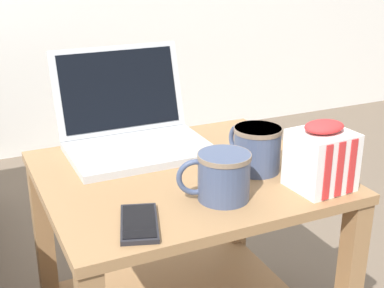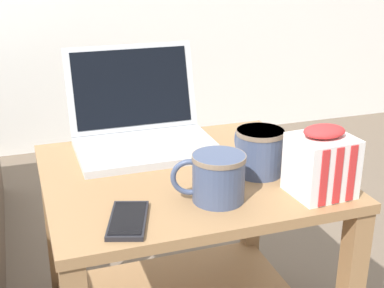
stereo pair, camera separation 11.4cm
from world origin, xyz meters
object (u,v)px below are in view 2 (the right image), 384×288
at_px(cell_phone, 128,220).
at_px(snack_bag, 321,163).
at_px(mug_front_right, 259,149).
at_px(mug_front_left, 217,175).
at_px(laptop, 142,128).

bearing_deg(cell_phone, snack_bag, -0.94).
bearing_deg(snack_bag, mug_front_right, 118.88).
bearing_deg(cell_phone, mug_front_right, 21.54).
height_order(mug_front_left, cell_phone, mug_front_left).
height_order(mug_front_left, mug_front_right, mug_front_right).
distance_m(mug_front_left, mug_front_right, 0.17).
bearing_deg(mug_front_left, laptop, 101.06).
xyz_separation_m(snack_bag, cell_phone, (-0.40, 0.01, -0.06)).
distance_m(laptop, cell_phone, 0.40).
relative_size(laptop, cell_phone, 2.22).
bearing_deg(cell_phone, laptop, 72.34).
xyz_separation_m(laptop, mug_front_right, (0.20, -0.25, 0.01)).
xyz_separation_m(mug_front_right, cell_phone, (-0.32, -0.13, -0.05)).
xyz_separation_m(mug_front_left, snack_bag, (0.21, -0.04, 0.01)).
relative_size(laptop, mug_front_right, 2.25).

